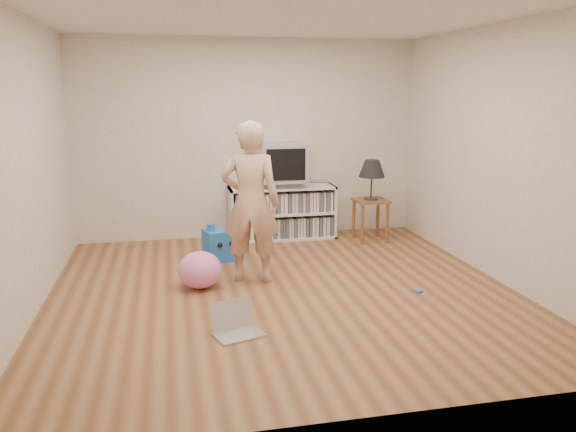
# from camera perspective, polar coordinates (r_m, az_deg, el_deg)

# --- Properties ---
(ground) EXTENTS (4.50, 4.50, 0.00)m
(ground) POSITION_cam_1_polar(r_m,az_deg,el_deg) (5.58, -0.50, -7.65)
(ground) COLOR brown
(ground) RESTS_ON ground
(walls) EXTENTS (4.52, 4.52, 2.60)m
(walls) POSITION_cam_1_polar(r_m,az_deg,el_deg) (5.27, -0.52, 5.73)
(walls) COLOR beige
(walls) RESTS_ON ground
(ceiling) EXTENTS (4.50, 4.50, 0.01)m
(ceiling) POSITION_cam_1_polar(r_m,az_deg,el_deg) (5.27, -0.55, 19.89)
(ceiling) COLOR white
(ceiling) RESTS_ON walls
(media_unit) EXTENTS (1.40, 0.45, 0.70)m
(media_unit) POSITION_cam_1_polar(r_m,az_deg,el_deg) (7.48, -0.64, 0.40)
(media_unit) COLOR white
(media_unit) RESTS_ON ground
(dvd_deck) EXTENTS (0.45, 0.35, 0.07)m
(dvd_deck) POSITION_cam_1_polar(r_m,az_deg,el_deg) (7.39, -0.62, 3.30)
(dvd_deck) COLOR gray
(dvd_deck) RESTS_ON media_unit
(crt_tv) EXTENTS (0.60, 0.53, 0.50)m
(crt_tv) POSITION_cam_1_polar(r_m,az_deg,el_deg) (7.34, -0.62, 5.49)
(crt_tv) COLOR #9D9DA2
(crt_tv) RESTS_ON dvd_deck
(side_table) EXTENTS (0.42, 0.42, 0.55)m
(side_table) POSITION_cam_1_polar(r_m,az_deg,el_deg) (7.40, 8.38, 0.66)
(side_table) COLOR brown
(side_table) RESTS_ON ground
(table_lamp) EXTENTS (0.34, 0.34, 0.52)m
(table_lamp) POSITION_cam_1_polar(r_m,az_deg,el_deg) (7.31, 8.52, 4.69)
(table_lamp) COLOR #333333
(table_lamp) RESTS_ON side_table
(person) EXTENTS (0.69, 0.55, 1.65)m
(person) POSITION_cam_1_polar(r_m,az_deg,el_deg) (5.69, -3.82, 1.37)
(person) COLOR #D9B094
(person) RESTS_ON ground
(laptop) EXTENTS (0.45, 0.40, 0.26)m
(laptop) POSITION_cam_1_polar(r_m,az_deg,el_deg) (4.67, -5.35, -10.94)
(laptop) COLOR silver
(laptop) RESTS_ON ground
(playing_cards) EXTENTS (0.08, 0.10, 0.02)m
(playing_cards) POSITION_cam_1_polar(r_m,az_deg,el_deg) (5.71, 13.05, -7.41)
(playing_cards) COLOR #4B64C9
(playing_cards) RESTS_ON ground
(plush_blue) EXTENTS (0.44, 0.39, 0.44)m
(plush_blue) POSITION_cam_1_polar(r_m,az_deg,el_deg) (6.58, -6.77, -2.85)
(plush_blue) COLOR blue
(plush_blue) RESTS_ON ground
(plush_pink) EXTENTS (0.48, 0.48, 0.37)m
(plush_pink) POSITION_cam_1_polar(r_m,az_deg,el_deg) (5.69, -8.94, -5.43)
(plush_pink) COLOR pink
(plush_pink) RESTS_ON ground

